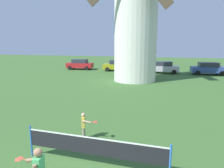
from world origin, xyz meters
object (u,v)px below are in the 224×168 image
object	(u,v)px
tennis_net	(94,147)
parked_car_mustard	(119,65)
parked_car_blue	(208,68)
player_far	(84,124)
parked_car_red	(80,64)
parked_car_silver	(163,67)
windmill	(136,8)

from	to	relation	value
tennis_net	parked_car_mustard	world-z (taller)	parked_car_mustard
parked_car_mustard	parked_car_blue	world-z (taller)	same
player_far	parked_car_red	size ratio (longest dim) A/B	0.27
player_far	parked_car_mustard	bearing A→B (deg)	101.28
player_far	parked_car_silver	distance (m)	21.05
parked_car_mustard	parked_car_silver	distance (m)	6.35
windmill	player_far	xyz separation A→B (m)	(0.58, -14.23, -6.71)
windmill	player_far	distance (m)	15.75
parked_car_red	parked_car_blue	xyz separation A→B (m)	(18.02, -0.35, 0.00)
parked_car_silver	parked_car_red	bearing A→B (deg)	177.25
parked_car_mustard	tennis_net	bearing A→B (deg)	-76.95
windmill	tennis_net	xyz separation A→B (m)	(1.68, -15.95, -6.66)
tennis_net	parked_car_blue	world-z (taller)	parked_car_blue
player_far	parked_car_silver	bearing A→B (deg)	84.40
tennis_net	parked_car_silver	world-z (taller)	parked_car_silver
parked_car_mustard	parked_car_silver	world-z (taller)	same
tennis_net	parked_car_silver	bearing A→B (deg)	87.57
parked_car_red	parked_car_blue	distance (m)	18.03
windmill	parked_car_red	world-z (taller)	windmill
windmill	parked_car_silver	world-z (taller)	windmill
player_far	parked_car_mustard	xyz separation A→B (m)	(-4.28, 21.45, 0.18)
parked_car_red	parked_car_silver	bearing A→B (deg)	-2.75
parked_car_red	parked_car_blue	size ratio (longest dim) A/B	0.95
parked_car_silver	parked_car_mustard	bearing A→B (deg)	175.49
parked_car_mustard	parked_car_blue	xyz separation A→B (m)	(11.86, -0.25, -0.00)
windmill	player_far	size ratio (longest dim) A/B	13.75
tennis_net	parked_car_blue	bearing A→B (deg)	74.20
tennis_net	parked_car_silver	size ratio (longest dim) A/B	1.15
parked_car_red	parked_car_mustard	size ratio (longest dim) A/B	0.90
tennis_net	parked_car_blue	distance (m)	23.82
player_far	parked_car_mustard	distance (m)	21.88
windmill	parked_car_mustard	world-z (taller)	windmill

